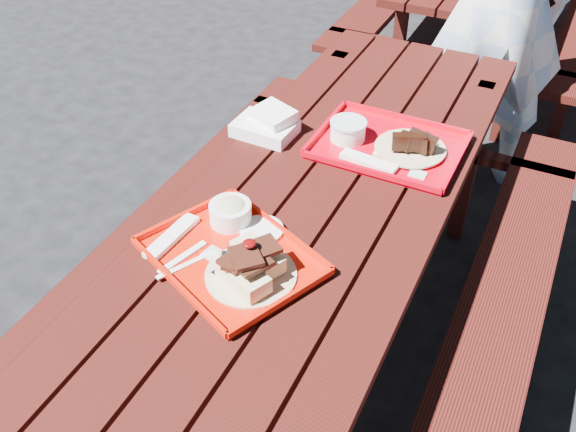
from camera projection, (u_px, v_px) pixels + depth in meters
name	position (u px, v px, depth m)	size (l,w,h in m)	color
ground	(306.00, 366.00, 2.33)	(60.00, 60.00, 0.00)	black
picnic_table_near	(309.00, 253.00, 1.98)	(1.41, 2.40, 0.75)	#3B110B
near_tray	(236.00, 247.00, 1.66)	(0.54, 0.49, 0.14)	red
far_tray	(386.00, 143.00, 2.06)	(0.47, 0.37, 0.08)	#C80012
white_cloth	(267.00, 125.00, 2.13)	(0.20, 0.18, 0.08)	white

